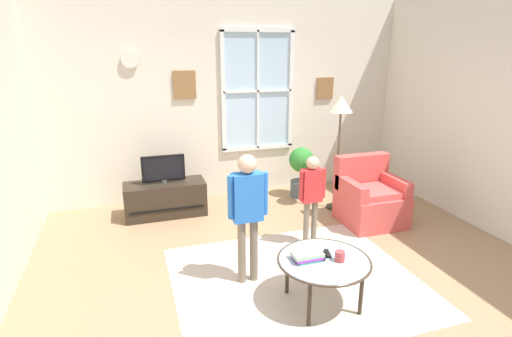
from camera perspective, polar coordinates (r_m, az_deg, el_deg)
name	(u,v)px	position (r m, az deg, el deg)	size (l,w,h in m)	color
ground_plane	(303,284)	(4.26, 6.60, -15.82)	(6.02, 6.12, 0.02)	#9E7A56
back_wall	(232,99)	(6.30, -3.45, 9.71)	(5.42, 0.17, 2.98)	beige
area_rug	(295,280)	(4.29, 5.54, -15.30)	(2.42, 2.10, 0.01)	#C6B29E
tv_stand	(165,199)	(5.80, -12.57, -4.17)	(1.10, 0.46, 0.47)	#2D2319
television	(163,169)	(5.66, -12.85, -0.02)	(0.58, 0.08, 0.39)	#4C4C4C
armchair	(370,199)	(5.62, 15.64, -4.11)	(0.76, 0.74, 0.87)	#D14C47
coffee_table	(324,262)	(3.78, 9.47, -12.81)	(0.84, 0.84, 0.45)	#99B2B7
book_stack	(307,256)	(3.73, 7.15, -12.01)	(0.27, 0.17, 0.07)	#3EA884
cup	(340,256)	(3.75, 11.67, -11.93)	(0.09, 0.09, 0.09)	#BF3F3F
remote_near_books	(328,253)	(3.85, 9.99, -11.63)	(0.04, 0.14, 0.02)	black
remote_near_cup	(324,256)	(3.80, 9.46, -12.00)	(0.04, 0.14, 0.02)	black
person_red_shirt	(312,191)	(4.73, 7.79, -3.08)	(0.33, 0.15, 1.09)	#726656
person_blue_shirt	(248,204)	(3.90, -1.20, -5.06)	(0.40, 0.18, 1.32)	#726656
potted_plant_by_window	(301,169)	(6.33, 6.33, -0.04)	(0.38, 0.38, 0.78)	#4C565B
floor_lamp	(341,116)	(5.72, 11.75, 7.27)	(0.32, 0.32, 1.63)	black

